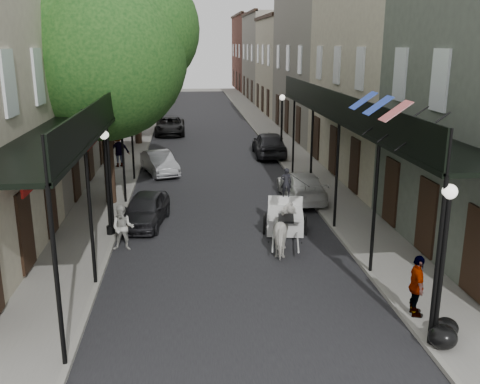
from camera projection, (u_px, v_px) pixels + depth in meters
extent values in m
plane|color=gray|center=(243.00, 313.00, 13.61)|extent=(140.00, 140.00, 0.00)
cube|color=black|center=(209.00, 155.00, 32.78)|extent=(8.00, 90.00, 0.01)
cube|color=gray|center=(127.00, 156.00, 32.29)|extent=(2.20, 90.00, 0.12)
cube|color=gray|center=(290.00, 153.00, 33.23)|extent=(2.20, 90.00, 0.12)
cube|color=#BDB597|center=(88.00, 62.00, 40.14)|extent=(5.00, 80.00, 10.50)
cube|color=gray|center=(313.00, 62.00, 41.76)|extent=(5.00, 80.00, 10.50)
cube|color=black|center=(82.00, 121.00, 18.77)|extent=(2.20, 18.00, 0.12)
cube|color=black|center=(111.00, 106.00, 18.73)|extent=(0.06, 18.00, 1.00)
cylinder|color=black|center=(56.00, 276.00, 10.74)|extent=(0.10, 0.10, 4.00)
cylinder|color=black|center=(110.00, 179.00, 18.41)|extent=(0.10, 0.10, 4.00)
cylinder|color=black|center=(132.00, 139.00, 26.08)|extent=(0.10, 0.10, 4.00)
cube|color=black|center=(358.00, 117.00, 19.71)|extent=(2.20, 18.00, 0.12)
cube|color=black|center=(331.00, 104.00, 19.48)|extent=(0.06, 18.00, 1.00)
cylinder|color=black|center=(438.00, 261.00, 11.50)|extent=(0.10, 0.10, 4.00)
cylinder|color=black|center=(337.00, 174.00, 19.17)|extent=(0.10, 0.10, 4.00)
cylinder|color=black|center=(293.00, 136.00, 26.83)|extent=(0.10, 0.10, 4.00)
cylinder|color=#382619|center=(107.00, 137.00, 21.97)|extent=(0.44, 0.44, 5.60)
sphere|color=#144015|center=(102.00, 55.00, 21.09)|extent=(6.80, 6.80, 6.80)
sphere|color=#144015|center=(136.00, 29.00, 21.52)|extent=(5.10, 5.10, 5.10)
cylinder|color=#382619|center=(137.00, 106.00, 35.47)|extent=(0.44, 0.44, 5.04)
sphere|color=#144015|center=(135.00, 60.00, 34.67)|extent=(6.00, 6.00, 6.00)
sphere|color=#144015|center=(153.00, 46.00, 35.12)|extent=(4.50, 4.50, 4.50)
cylinder|color=black|center=(434.00, 337.00, 12.01)|extent=(0.28, 0.28, 0.30)
cylinder|color=black|center=(441.00, 274.00, 11.59)|extent=(0.12, 0.12, 3.40)
sphere|color=white|center=(450.00, 192.00, 11.09)|extent=(0.32, 0.32, 0.32)
cylinder|color=black|center=(111.00, 230.00, 18.90)|extent=(0.28, 0.28, 0.30)
cylinder|color=black|center=(108.00, 188.00, 18.48)|extent=(0.12, 0.12, 3.40)
sphere|color=white|center=(104.00, 135.00, 17.98)|extent=(0.32, 0.32, 0.32)
cylinder|color=black|center=(281.00, 156.00, 31.18)|extent=(0.28, 0.28, 0.30)
cylinder|color=black|center=(282.00, 130.00, 30.76)|extent=(0.12, 0.12, 3.40)
sphere|color=white|center=(282.00, 98.00, 30.26)|extent=(0.32, 0.32, 0.32)
imported|color=silver|center=(286.00, 231.00, 17.38)|extent=(1.11, 1.90, 1.51)
torus|color=black|center=(265.00, 211.00, 20.03)|extent=(0.29, 1.18, 1.18)
torus|color=black|center=(305.00, 212.00, 19.92)|extent=(0.29, 1.18, 1.18)
torus|color=black|center=(269.00, 230.00, 18.86)|extent=(0.17, 0.62, 0.61)
torus|color=black|center=(301.00, 230.00, 18.78)|extent=(0.17, 0.62, 0.61)
cube|color=silver|center=(285.00, 203.00, 19.70)|extent=(1.55, 1.85, 0.64)
cube|color=silver|center=(286.00, 198.00, 18.65)|extent=(1.17, 0.69, 0.11)
cube|color=silver|center=(286.00, 192.00, 18.36)|extent=(1.10, 0.28, 0.46)
imported|color=black|center=(286.00, 182.00, 18.50)|extent=(0.41, 0.31, 1.03)
imported|color=#A9A8A0|center=(123.00, 228.00, 17.59)|extent=(0.80, 0.65, 1.54)
imported|color=gray|center=(118.00, 149.00, 29.06)|extent=(1.41, 1.14, 1.91)
imported|color=gray|center=(417.00, 286.00, 13.08)|extent=(0.54, 0.98, 1.58)
imported|color=black|center=(145.00, 209.00, 20.12)|extent=(1.97, 3.74, 1.21)
imported|color=#97989D|center=(160.00, 163.00, 27.98)|extent=(2.30, 3.82, 1.19)
imported|color=black|center=(170.00, 126.00, 40.07)|extent=(2.18, 4.69, 1.30)
imported|color=silver|center=(301.00, 186.00, 23.36)|extent=(1.84, 4.27, 1.23)
imported|color=black|center=(269.00, 144.00, 32.28)|extent=(1.94, 4.54, 1.53)
ellipsoid|color=black|center=(443.00, 337.00, 11.79)|extent=(0.64, 0.64, 0.54)
ellipsoid|color=black|center=(446.00, 328.00, 12.26)|extent=(0.56, 0.56, 0.45)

